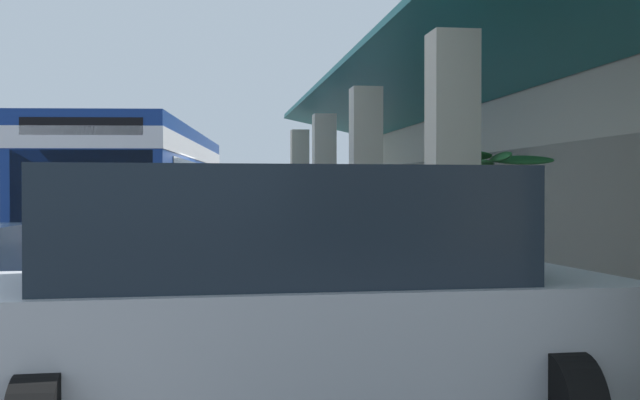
# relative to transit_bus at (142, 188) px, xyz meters

# --- Properties ---
(ground) EXTENTS (120.00, 120.00, 0.00)m
(ground) POSITION_rel_transit_bus_xyz_m (2.29, 8.67, -1.85)
(ground) COLOR #38383A
(curb_strip) EXTENTS (33.66, 0.50, 0.12)m
(curb_strip) POSITION_rel_transit_bus_xyz_m (3.69, 3.73, -1.79)
(curb_strip) COLOR #9E998E
(curb_strip) RESTS_ON ground
(transit_bus) EXTENTS (11.40, 3.62, 3.34)m
(transit_bus) POSITION_rel_transit_bus_xyz_m (0.00, 0.00, 0.00)
(transit_bus) COLOR navy
(transit_bus) RESTS_ON ground
(parked_suv_silver) EXTENTS (2.90, 4.90, 1.97)m
(parked_suv_silver) POSITION_rel_transit_bus_xyz_m (13.23, 2.00, -0.84)
(parked_suv_silver) COLOR #B2B5BA
(parked_suv_silver) RESTS_ON ground
(pedestrian) EXTENTS (0.44, 0.70, 1.74)m
(pedestrian) POSITION_rel_transit_bus_xyz_m (8.21, -0.08, -0.87)
(pedestrian) COLOR #38383D
(pedestrian) RESTS_ON ground
(potted_palm) EXTENTS (1.51, 1.58, 2.32)m
(potted_palm) POSITION_rel_transit_bus_xyz_m (9.07, 4.96, -1.36)
(potted_palm) COLOR brown
(potted_palm) RESTS_ON ground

